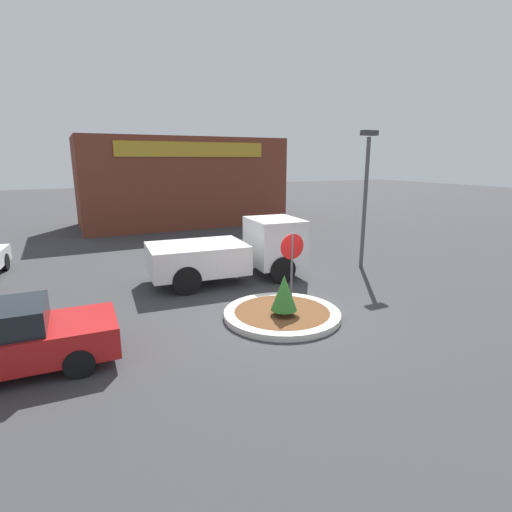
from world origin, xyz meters
TOP-DOWN VIEW (x-y plane):
  - ground_plane at (0.00, 0.00)m, footprint 120.00×120.00m
  - traffic_island at (0.00, 0.00)m, footprint 3.38×3.38m
  - stop_sign at (0.66, 0.59)m, footprint 0.79×0.07m
  - island_shrub at (-0.10, -0.27)m, footprint 0.74×0.74m
  - utility_truck at (0.26, 4.07)m, footprint 5.90×2.81m
  - storefront_building at (2.35, 18.26)m, footprint 13.49×6.07m
  - parked_sedan_red at (-6.87, -0.08)m, footprint 4.56×1.99m
  - light_pole at (5.80, 3.33)m, footprint 0.70×0.30m

SIDE VIEW (x-z plane):
  - ground_plane at x=0.00m, z-range 0.00..0.00m
  - traffic_island at x=0.00m, z-range 0.00..0.18m
  - parked_sedan_red at x=-6.87m, z-range 0.00..1.51m
  - island_shrub at x=-0.10m, z-range 0.26..1.43m
  - utility_truck at x=0.26m, z-range -0.02..2.22m
  - stop_sign at x=0.66m, z-range 0.47..2.80m
  - storefront_building at x=2.35m, z-range 0.00..5.87m
  - light_pole at x=5.80m, z-range 0.54..6.11m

